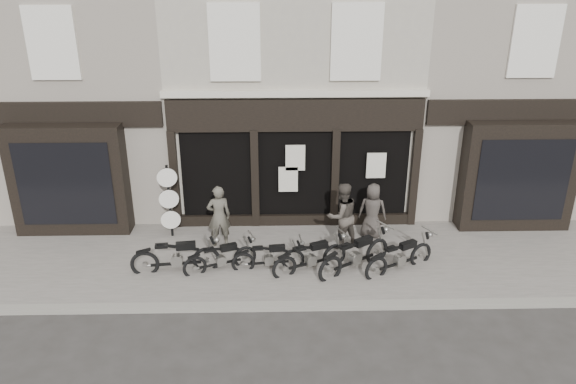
{
  "coord_description": "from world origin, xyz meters",
  "views": [
    {
      "loc": [
        -0.54,
        -12.1,
        7.5
      ],
      "look_at": [
        -0.23,
        1.6,
        1.71
      ],
      "focal_mm": 35.0,
      "sensor_mm": 36.0,
      "label": 1
    }
  ],
  "objects_px": {
    "man_right": "(372,211)",
    "advert_sign_post": "(170,205)",
    "motorcycle_4": "(355,257)",
    "man_left": "(219,216)",
    "motorcycle_1": "(221,260)",
    "motorcycle_5": "(400,259)",
    "man_centre": "(342,216)",
    "motorcycle_0": "(177,259)",
    "motorcycle_3": "(311,259)",
    "motorcycle_2": "(269,259)"
  },
  "relations": [
    {
      "from": "man_left",
      "to": "man_centre",
      "type": "bearing_deg",
      "value": 167.37
    },
    {
      "from": "motorcycle_0",
      "to": "motorcycle_3",
      "type": "relative_size",
      "value": 1.15
    },
    {
      "from": "man_right",
      "to": "motorcycle_1",
      "type": "bearing_deg",
      "value": 36.56
    },
    {
      "from": "motorcycle_5",
      "to": "motorcycle_0",
      "type": "bearing_deg",
      "value": 150.74
    },
    {
      "from": "motorcycle_1",
      "to": "motorcycle_2",
      "type": "height_order",
      "value": "motorcycle_1"
    },
    {
      "from": "motorcycle_3",
      "to": "man_left",
      "type": "distance_m",
      "value": 2.83
    },
    {
      "from": "motorcycle_0",
      "to": "motorcycle_3",
      "type": "distance_m",
      "value": 3.38
    },
    {
      "from": "man_centre",
      "to": "advert_sign_post",
      "type": "height_order",
      "value": "advert_sign_post"
    },
    {
      "from": "motorcycle_5",
      "to": "man_right",
      "type": "xyz_separation_m",
      "value": [
        -0.43,
        1.82,
        0.51
      ]
    },
    {
      "from": "man_centre",
      "to": "advert_sign_post",
      "type": "bearing_deg",
      "value": -33.17
    },
    {
      "from": "man_centre",
      "to": "motorcycle_0",
      "type": "bearing_deg",
      "value": -9.12
    },
    {
      "from": "motorcycle_3",
      "to": "man_right",
      "type": "distance_m",
      "value": 2.59
    },
    {
      "from": "motorcycle_1",
      "to": "advert_sign_post",
      "type": "height_order",
      "value": "advert_sign_post"
    },
    {
      "from": "motorcycle_2",
      "to": "motorcycle_5",
      "type": "bearing_deg",
      "value": -9.03
    },
    {
      "from": "man_left",
      "to": "motorcycle_2",
      "type": "bearing_deg",
      "value": 127.53
    },
    {
      "from": "man_centre",
      "to": "motorcycle_2",
      "type": "bearing_deg",
      "value": 4.77
    },
    {
      "from": "motorcycle_0",
      "to": "advert_sign_post",
      "type": "height_order",
      "value": "advert_sign_post"
    },
    {
      "from": "man_right",
      "to": "advert_sign_post",
      "type": "bearing_deg",
      "value": 12.63
    },
    {
      "from": "man_centre",
      "to": "motorcycle_5",
      "type": "bearing_deg",
      "value": 112.79
    },
    {
      "from": "motorcycle_3",
      "to": "motorcycle_5",
      "type": "distance_m",
      "value": 2.26
    },
    {
      "from": "motorcycle_5",
      "to": "advert_sign_post",
      "type": "distance_m",
      "value": 6.45
    },
    {
      "from": "motorcycle_2",
      "to": "motorcycle_5",
      "type": "height_order",
      "value": "motorcycle_5"
    },
    {
      "from": "man_right",
      "to": "man_left",
      "type": "bearing_deg",
      "value": 19.76
    },
    {
      "from": "motorcycle_1",
      "to": "motorcycle_4",
      "type": "bearing_deg",
      "value": -23.05
    },
    {
      "from": "man_left",
      "to": "man_right",
      "type": "xyz_separation_m",
      "value": [
        4.25,
        0.42,
        -0.08
      ]
    },
    {
      "from": "motorcycle_0",
      "to": "motorcycle_4",
      "type": "xyz_separation_m",
      "value": [
        4.51,
        -0.01,
        0.01
      ]
    },
    {
      "from": "motorcycle_4",
      "to": "advert_sign_post",
      "type": "height_order",
      "value": "advert_sign_post"
    },
    {
      "from": "motorcycle_4",
      "to": "motorcycle_5",
      "type": "relative_size",
      "value": 1.04
    },
    {
      "from": "motorcycle_0",
      "to": "man_centre",
      "type": "relative_size",
      "value": 1.22
    },
    {
      "from": "motorcycle_1",
      "to": "man_right",
      "type": "bearing_deg",
      "value": 0.56
    },
    {
      "from": "motorcycle_1",
      "to": "motorcycle_0",
      "type": "bearing_deg",
      "value": 161.19
    },
    {
      "from": "motorcycle_0",
      "to": "motorcycle_1",
      "type": "bearing_deg",
      "value": -3.66
    },
    {
      "from": "man_centre",
      "to": "man_right",
      "type": "height_order",
      "value": "man_centre"
    },
    {
      "from": "motorcycle_5",
      "to": "man_centre",
      "type": "relative_size",
      "value": 1.05
    },
    {
      "from": "man_left",
      "to": "man_centre",
      "type": "height_order",
      "value": "man_centre"
    },
    {
      "from": "motorcycle_3",
      "to": "motorcycle_4",
      "type": "distance_m",
      "value": 1.13
    },
    {
      "from": "motorcycle_4",
      "to": "man_right",
      "type": "height_order",
      "value": "man_right"
    },
    {
      "from": "man_left",
      "to": "man_right",
      "type": "height_order",
      "value": "man_left"
    },
    {
      "from": "motorcycle_3",
      "to": "advert_sign_post",
      "type": "height_order",
      "value": "advert_sign_post"
    },
    {
      "from": "motorcycle_0",
      "to": "man_right",
      "type": "distance_m",
      "value": 5.52
    },
    {
      "from": "motorcycle_3",
      "to": "advert_sign_post",
      "type": "relative_size",
      "value": 0.87
    },
    {
      "from": "motorcycle_5",
      "to": "motorcycle_1",
      "type": "bearing_deg",
      "value": 149.83
    },
    {
      "from": "motorcycle_5",
      "to": "man_left",
      "type": "relative_size",
      "value": 1.11
    },
    {
      "from": "motorcycle_4",
      "to": "man_right",
      "type": "xyz_separation_m",
      "value": [
        0.7,
        1.76,
        0.48
      ]
    },
    {
      "from": "motorcycle_5",
      "to": "man_right",
      "type": "distance_m",
      "value": 1.94
    },
    {
      "from": "motorcycle_2",
      "to": "man_centre",
      "type": "distance_m",
      "value": 2.35
    },
    {
      "from": "motorcycle_5",
      "to": "man_centre",
      "type": "xyz_separation_m",
      "value": [
        -1.36,
        1.25,
        0.64
      ]
    },
    {
      "from": "motorcycle_3",
      "to": "man_centre",
      "type": "distance_m",
      "value": 1.63
    },
    {
      "from": "motorcycle_4",
      "to": "advert_sign_post",
      "type": "bearing_deg",
      "value": 124.69
    },
    {
      "from": "motorcycle_1",
      "to": "motorcycle_5",
      "type": "relative_size",
      "value": 0.95
    }
  ]
}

